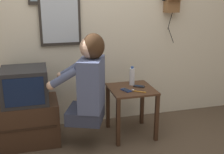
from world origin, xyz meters
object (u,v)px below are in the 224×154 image
Objects in this scene: cell_phone_spare at (139,86)px; toothbrush at (138,91)px; person at (89,81)px; television at (25,86)px; water_bottle at (132,76)px; wall_mirror at (60,16)px; cell_phone_held at (126,90)px.

cell_phone_spare is 0.98× the size of toothbrush.
cell_phone_spare is at bearing -52.95° from person.
television reaches higher than cell_phone_spare.
cell_phone_spare is at bearing -56.87° from water_bottle.
wall_mirror is 4.92× the size of toothbrush.
person is 6.82× the size of cell_phone_spare.
television is at bearing 148.50° from cell_phone_held.
cell_phone_held is (0.42, 0.07, -0.17)m from person.
cell_phone_held is 1.01× the size of cell_phone_spare.
cell_phone_held is at bearing -57.86° from person.
toothbrush is at bearing -11.23° from television.
television is at bearing -179.60° from water_bottle.
wall_mirror is at bearing 118.97° from cell_phone_held.
cell_phone_spare is (0.18, 0.09, 0.00)m from cell_phone_held.
cell_phone_held is at bearing 150.95° from cell_phone_spare.
person is 1.36× the size of wall_mirror.
television is at bearing 122.02° from cell_phone_spare.
cell_phone_spare is (1.25, -0.08, -0.09)m from television.
person is at bearing 140.60° from cell_phone_spare.
cell_phone_held is at bearing -8.89° from television.
cell_phone_held is (1.06, -0.17, -0.09)m from television.
person is at bearing -155.59° from water_bottle.
person reaches higher than television.
wall_mirror reaches higher than toothbrush.
wall_mirror is (0.43, 0.34, 0.68)m from television.
person is 6.72× the size of toothbrush.
person is at bearing -20.62° from television.
cell_phone_spare is (0.82, -0.42, -0.78)m from wall_mirror.
wall_mirror is 1.22m from toothbrush.
water_bottle is 1.61× the size of toothbrush.
person is 0.56m from toothbrush.
toothbrush is (0.11, -0.07, 0.00)m from cell_phone_held.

